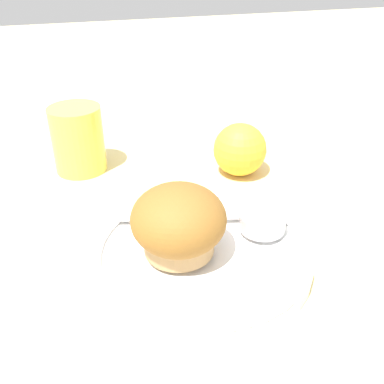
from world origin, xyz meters
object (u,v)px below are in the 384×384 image
at_px(muffin, 179,223).
at_px(juice_glass, 78,139).
at_px(butter_knife, 198,215).
at_px(orange_fruit, 240,150).

bearing_deg(muffin, juice_glass, 108.25).
bearing_deg(butter_knife, orange_fruit, 65.18).
relative_size(muffin, orange_fruit, 1.27).
distance_m(orange_fruit, juice_glass, 0.23).
bearing_deg(juice_glass, orange_fruit, -19.80).
bearing_deg(orange_fruit, muffin, -128.44).
relative_size(muffin, butter_knife, 0.50).
height_order(butter_knife, orange_fruit, orange_fruit).
xyz_separation_m(muffin, orange_fruit, (0.13, 0.17, -0.02)).
xyz_separation_m(muffin, butter_knife, (0.04, 0.05, -0.03)).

